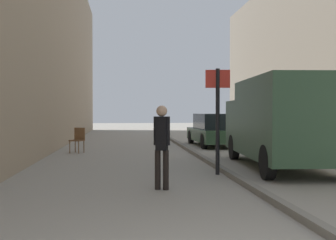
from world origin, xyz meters
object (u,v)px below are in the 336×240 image
(pedestrian_main_foreground, at_px, (162,141))
(cafe_chair_near_window, at_px, (78,138))
(parked_car, at_px, (215,130))
(street_sign_post, at_px, (218,112))
(delivery_van, at_px, (281,121))

(pedestrian_main_foreground, relative_size, cafe_chair_near_window, 1.78)
(parked_car, xyz_separation_m, street_sign_post, (-1.78, -8.25, 0.83))
(cafe_chair_near_window, bearing_deg, street_sign_post, 149.99)
(street_sign_post, distance_m, cafe_chair_near_window, 7.07)
(parked_car, distance_m, street_sign_post, 8.48)
(pedestrian_main_foreground, bearing_deg, street_sign_post, 68.64)
(pedestrian_main_foreground, bearing_deg, parked_car, 91.07)
(street_sign_post, bearing_deg, cafe_chair_near_window, -47.11)
(pedestrian_main_foreground, height_order, street_sign_post, street_sign_post)
(cafe_chair_near_window, bearing_deg, parked_car, -131.48)
(parked_car, bearing_deg, delivery_van, -89.77)
(pedestrian_main_foreground, relative_size, street_sign_post, 0.64)
(pedestrian_main_foreground, distance_m, delivery_van, 4.51)
(street_sign_post, bearing_deg, parked_car, -94.23)
(pedestrian_main_foreground, xyz_separation_m, street_sign_post, (1.54, 1.79, 0.58))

